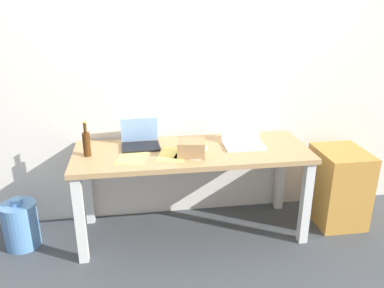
% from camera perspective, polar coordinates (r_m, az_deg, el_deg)
% --- Properties ---
extents(ground_plane, '(8.00, 8.00, 0.00)m').
position_cam_1_polar(ground_plane, '(3.46, 0.00, -12.52)').
color(ground_plane, '#42474C').
extents(back_wall, '(5.20, 0.08, 2.60)m').
position_cam_1_polar(back_wall, '(3.34, -1.03, 10.47)').
color(back_wall, silver).
rests_on(back_wall, ground).
extents(desk, '(1.87, 0.68, 0.75)m').
position_cam_1_polar(desk, '(3.15, 0.00, -2.57)').
color(desk, tan).
rests_on(desk, ground).
extents(laptop_left, '(0.31, 0.24, 0.22)m').
position_cam_1_polar(laptop_left, '(3.20, -7.55, 0.46)').
color(laptop_left, black).
rests_on(laptop_left, desk).
extents(laptop_right, '(0.32, 0.24, 0.22)m').
position_cam_1_polar(laptop_right, '(3.22, 7.44, 0.66)').
color(laptop_right, silver).
rests_on(laptop_right, desk).
extents(beer_bottle, '(0.06, 0.06, 0.27)m').
position_cam_1_polar(beer_bottle, '(3.07, -15.12, 0.16)').
color(beer_bottle, '#47280F').
rests_on(beer_bottle, desk).
extents(computer_mouse, '(0.10, 0.12, 0.03)m').
position_cam_1_polar(computer_mouse, '(3.28, -0.38, 0.64)').
color(computer_mouse, silver).
rests_on(computer_mouse, desk).
extents(cardboard_box, '(0.23, 0.21, 0.12)m').
position_cam_1_polar(cardboard_box, '(2.98, -0.10, -0.60)').
color(cardboard_box, tan).
rests_on(cardboard_box, desk).
extents(paper_yellow_folder, '(0.28, 0.34, 0.00)m').
position_cam_1_polar(paper_yellow_folder, '(3.02, -2.85, -1.54)').
color(paper_yellow_folder, '#F4E06B').
rests_on(paper_yellow_folder, desk).
extents(paper_sheet_center, '(0.30, 0.35, 0.00)m').
position_cam_1_polar(paper_sheet_center, '(3.06, -0.13, -1.22)').
color(paper_sheet_center, white).
rests_on(paper_sheet_center, desk).
extents(paper_sheet_front_left, '(0.28, 0.34, 0.00)m').
position_cam_1_polar(paper_sheet_front_left, '(3.01, -8.64, -1.87)').
color(paper_sheet_front_left, '#F4E06B').
rests_on(paper_sheet_front_left, desk).
extents(water_cooler_jug, '(0.28, 0.28, 0.42)m').
position_cam_1_polar(water_cooler_jug, '(3.46, -23.70, -10.72)').
color(water_cooler_jug, '#598CC6').
rests_on(water_cooler_jug, ground).
extents(filing_cabinet, '(0.40, 0.48, 0.67)m').
position_cam_1_polar(filing_cabinet, '(3.68, 20.53, -5.80)').
color(filing_cabinet, '#C68938').
rests_on(filing_cabinet, ground).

